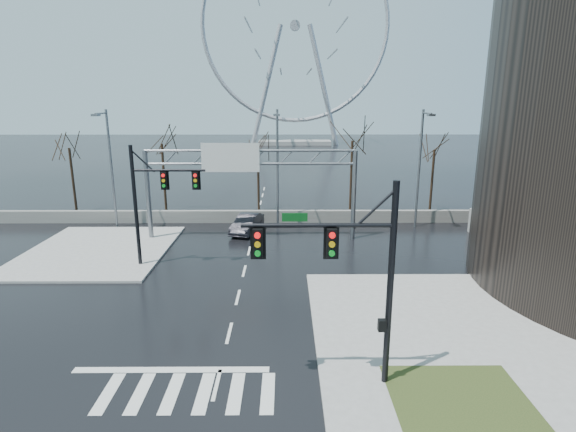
{
  "coord_description": "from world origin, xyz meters",
  "views": [
    {
      "loc": [
        2.68,
        -19.2,
        10.65
      ],
      "look_at": [
        2.82,
        6.7,
        4.0
      ],
      "focal_mm": 28.0,
      "sensor_mm": 36.0,
      "label": 1
    }
  ],
  "objects_px": {
    "signal_mast_far": "(152,195)",
    "sign_gantry": "(246,174)",
    "signal_mast_near": "(354,267)",
    "car": "(247,224)",
    "ferris_wheel": "(295,34)"
  },
  "relations": [
    {
      "from": "signal_mast_far",
      "to": "car",
      "type": "bearing_deg",
      "value": 55.89
    },
    {
      "from": "signal_mast_far",
      "to": "ferris_wheel",
      "type": "relative_size",
      "value": 0.16
    },
    {
      "from": "signal_mast_far",
      "to": "sign_gantry",
      "type": "distance_m",
      "value": 8.14
    },
    {
      "from": "signal_mast_far",
      "to": "signal_mast_near",
      "type": "bearing_deg",
      "value": -49.74
    },
    {
      "from": "signal_mast_far",
      "to": "sign_gantry",
      "type": "relative_size",
      "value": 0.49
    },
    {
      "from": "car",
      "to": "sign_gantry",
      "type": "bearing_deg",
      "value": -70.63
    },
    {
      "from": "ferris_wheel",
      "to": "car",
      "type": "bearing_deg",
      "value": -94.05
    },
    {
      "from": "sign_gantry",
      "to": "ferris_wheel",
      "type": "xyz_separation_m",
      "value": [
        5.38,
        80.04,
        20.95
      ]
    },
    {
      "from": "sign_gantry",
      "to": "ferris_wheel",
      "type": "height_order",
      "value": "ferris_wheel"
    },
    {
      "from": "signal_mast_near",
      "to": "car",
      "type": "bearing_deg",
      "value": 105.21
    },
    {
      "from": "signal_mast_near",
      "to": "signal_mast_far",
      "type": "height_order",
      "value": "same"
    },
    {
      "from": "signal_mast_near",
      "to": "car",
      "type": "relative_size",
      "value": 1.75
    },
    {
      "from": "signal_mast_near",
      "to": "sign_gantry",
      "type": "relative_size",
      "value": 0.49
    },
    {
      "from": "car",
      "to": "ferris_wheel",
      "type": "bearing_deg",
      "value": 100.52
    },
    {
      "from": "sign_gantry",
      "to": "car",
      "type": "bearing_deg",
      "value": 94.81
    }
  ]
}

